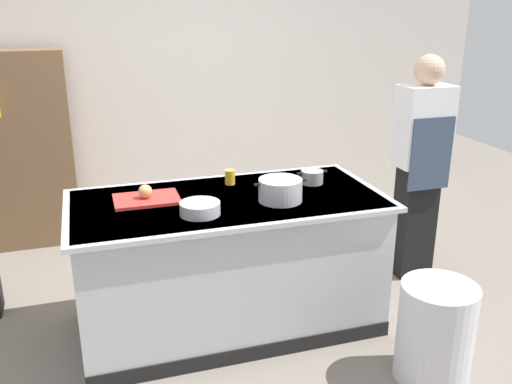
{
  "coord_description": "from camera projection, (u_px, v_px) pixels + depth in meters",
  "views": [
    {
      "loc": [
        -0.81,
        -3.18,
        2.08
      ],
      "look_at": [
        0.25,
        0.2,
        0.85
      ],
      "focal_mm": 38.89,
      "sensor_mm": 36.0,
      "label": 1
    }
  ],
  "objects": [
    {
      "name": "person_chef",
      "position": [
        420.0,
        164.0,
        4.17
      ],
      "size": [
        0.38,
        0.25,
        1.72
      ],
      "rotation": [
        0.0,
        0.0,
        1.77
      ],
      "color": "black",
      "rests_on": "ground_plane"
    },
    {
      "name": "sauce_pan",
      "position": [
        312.0,
        177.0,
        3.76
      ],
      "size": [
        0.22,
        0.15,
        0.09
      ],
      "color": "#99999E",
      "rests_on": "counter_island"
    },
    {
      "name": "onion",
      "position": [
        145.0,
        191.0,
        3.42
      ],
      "size": [
        0.09,
        0.09,
        0.09
      ],
      "primitive_type": "sphere",
      "color": "tan",
      "rests_on": "cutting_board"
    },
    {
      "name": "counter_island",
      "position": [
        229.0,
        261.0,
        3.63
      ],
      "size": [
        1.98,
        0.98,
        0.9
      ],
      "color": "#B7BABF",
      "rests_on": "ground_plane"
    },
    {
      "name": "trash_bin",
      "position": [
        435.0,
        333.0,
        3.14
      ],
      "size": [
        0.43,
        0.43,
        0.59
      ],
      "primitive_type": "cylinder",
      "color": "silver",
      "rests_on": "ground_plane"
    },
    {
      "name": "back_wall",
      "position": [
        170.0,
        66.0,
        5.18
      ],
      "size": [
        6.4,
        0.12,
        3.0
      ],
      "primitive_type": "cube",
      "color": "silver",
      "rests_on": "ground_plane"
    },
    {
      "name": "ground_plane",
      "position": [
        230.0,
        322.0,
        3.78
      ],
      "size": [
        10.0,
        10.0,
        0.0
      ],
      "primitive_type": "plane",
      "color": "slate"
    },
    {
      "name": "cutting_board",
      "position": [
        147.0,
        199.0,
        3.44
      ],
      "size": [
        0.4,
        0.28,
        0.02
      ],
      "primitive_type": "cube",
      "color": "red",
      "rests_on": "counter_island"
    },
    {
      "name": "bookshelf",
      "position": [
        5.0,
        153.0,
        4.7
      ],
      "size": [
        1.1,
        0.31,
        1.7
      ],
      "color": "brown",
      "rests_on": "ground_plane"
    },
    {
      "name": "stock_pot",
      "position": [
        280.0,
        190.0,
        3.42
      ],
      "size": [
        0.34,
        0.27,
        0.14
      ],
      "color": "#B7BABF",
      "rests_on": "counter_island"
    },
    {
      "name": "mixing_bowl",
      "position": [
        200.0,
        208.0,
        3.21
      ],
      "size": [
        0.24,
        0.24,
        0.07
      ],
      "primitive_type": "cylinder",
      "color": "#B7BABF",
      "rests_on": "counter_island"
    },
    {
      "name": "juice_cup",
      "position": [
        230.0,
        177.0,
        3.74
      ],
      "size": [
        0.07,
        0.07,
        0.1
      ],
      "primitive_type": "cylinder",
      "color": "yellow",
      "rests_on": "counter_island"
    }
  ]
}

